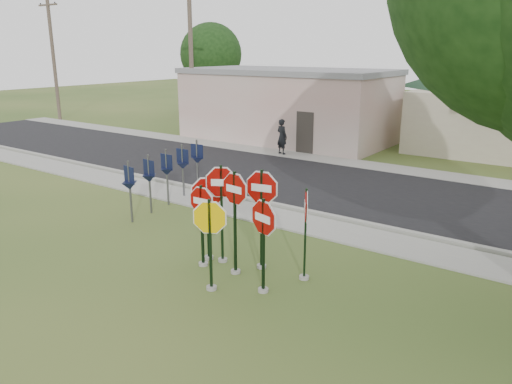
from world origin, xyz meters
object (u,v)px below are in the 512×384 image
Objects in this scene: utility_pole_near at (191,55)px; pedestrian at (282,137)px; stop_sign_center at (235,208)px; stop_sign_left at (202,216)px; stop_sign_yellow at (210,234)px.

utility_pole_near reaches higher than pedestrian.
pedestrian is (-6.79, 12.60, -0.72)m from stop_sign_center.
pedestrian is (7.19, -1.13, -4.00)m from utility_pole_near.
pedestrian is at bearing -8.95° from utility_pole_near.
stop_sign_center is 1.02m from stop_sign_left.
stop_sign_center is 1.49× the size of pedestrian.
stop_sign_center reaches higher than pedestrian.
stop_sign_left is (-0.95, -0.12, -0.36)m from stop_sign_center.
stop_sign_center is at bearing 94.86° from stop_sign_yellow.
stop_sign_left is 1.22× the size of pedestrian.
utility_pole_near is at bearing 5.45° from pedestrian.
stop_sign_left is 19.37m from utility_pole_near.
pedestrian is at bearing 114.65° from stop_sign_left.
stop_sign_center is 1.06m from stop_sign_yellow.
stop_sign_left is 0.23× the size of utility_pole_near.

